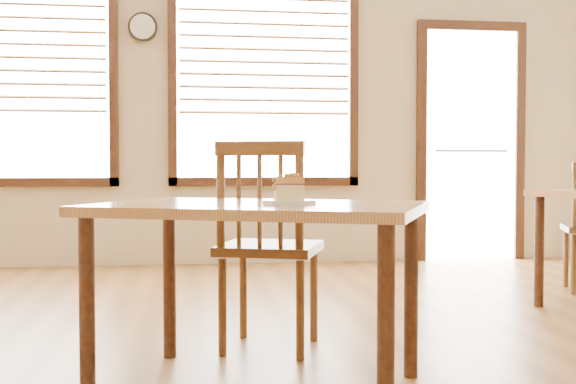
% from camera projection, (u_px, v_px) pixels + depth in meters
% --- Properties ---
extents(window_left, '(1.76, 0.10, 1.96)m').
position_uv_depth(window_left, '(16.00, 63.00, 6.33)').
color(window_left, white).
rests_on(window_left, room_shell).
extents(window_right, '(1.76, 0.10, 1.96)m').
position_uv_depth(window_right, '(265.00, 68.00, 6.64)').
color(window_right, white).
rests_on(window_right, room_shell).
extents(entry_door, '(1.08, 0.06, 2.29)m').
position_uv_depth(entry_door, '(471.00, 136.00, 6.95)').
color(entry_door, white).
rests_on(entry_door, ground).
extents(wall_clock, '(0.26, 0.05, 0.26)m').
position_uv_depth(wall_clock, '(143.00, 27.00, 6.46)').
color(wall_clock, black).
rests_on(wall_clock, room_shell).
extents(cafe_table_main, '(1.50, 1.29, 0.75)m').
position_uv_depth(cafe_table_main, '(259.00, 227.00, 2.88)').
color(cafe_table_main, '#B87747').
rests_on(cafe_table_main, ground).
extents(cafe_chair_main, '(0.59, 0.59, 1.03)m').
position_uv_depth(cafe_chair_main, '(268.00, 245.00, 3.50)').
color(cafe_chair_main, brown).
rests_on(cafe_chair_main, ground).
extents(plate, '(0.21, 0.21, 0.02)m').
position_uv_depth(plate, '(289.00, 202.00, 2.81)').
color(plate, white).
rests_on(plate, cafe_table_main).
extents(cake_slice, '(0.12, 0.08, 0.11)m').
position_uv_depth(cake_slice, '(289.00, 186.00, 2.81)').
color(cake_slice, '#ECCC85').
rests_on(cake_slice, plate).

